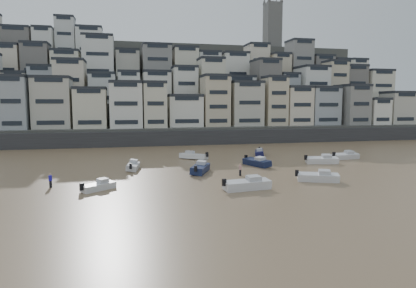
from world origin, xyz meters
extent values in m
plane|color=#8F714D|center=(0.00, 0.00, 0.00)|extent=(400.00, 400.00, 0.00)
cube|color=#38383A|center=(10.00, 65.00, 1.75)|extent=(140.00, 3.00, 3.50)
cube|color=#4C4C47|center=(15.00, 72.00, 2.00)|extent=(140.00, 14.00, 4.00)
cube|color=#4C4C47|center=(15.00, 84.00, 5.00)|extent=(140.00, 14.00, 10.00)
cube|color=#4C4C47|center=(15.00, 96.00, 9.00)|extent=(140.00, 14.00, 18.00)
cube|color=#4C4C47|center=(15.00, 108.00, 13.00)|extent=(140.00, 16.00, 26.00)
cube|color=#4C4C47|center=(15.00, 122.00, 16.00)|extent=(140.00, 18.00, 32.00)
cube|color=#66635E|center=(55.00, 120.00, 41.00)|extent=(6.00, 6.00, 18.00)
camera|label=1|loc=(-4.18, -23.79, 10.04)|focal=32.00mm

